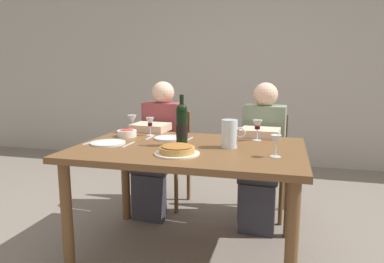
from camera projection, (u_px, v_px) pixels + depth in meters
ground_plane at (189, 252)px, 2.48m from camera, size 8.00×8.00×0.00m
back_wall at (239, 59)px, 4.70m from camera, size 8.00×0.10×2.80m
dining_table at (189, 160)px, 2.36m from camera, size 1.50×1.00×0.76m
wine_bottle at (182, 125)px, 2.34m from camera, size 0.08×0.08×0.34m
water_pitcher at (230, 135)px, 2.30m from camera, size 0.16×0.10×0.18m
baked_tart at (177, 150)px, 2.13m from camera, size 0.27×0.27×0.06m
salad_bowl at (127, 133)px, 2.69m from camera, size 0.15×0.15×0.06m
wine_glass_left_diner at (276, 141)px, 2.05m from camera, size 0.07×0.07×0.13m
wine_glass_right_diner at (150, 123)px, 2.72m from camera, size 0.06×0.06×0.14m
wine_glass_centre at (132, 120)px, 2.85m from camera, size 0.07×0.07×0.14m
wine_glass_spare at (257, 126)px, 2.53m from camera, size 0.07×0.07×0.15m
dinner_plate_left_setting at (108, 143)px, 2.43m from camera, size 0.24×0.24×0.01m
dinner_plate_right_setting at (169, 138)px, 2.60m from camera, size 0.22×0.22×0.01m
fork_left_setting at (90, 142)px, 2.47m from camera, size 0.04×0.16×0.00m
knife_left_setting at (128, 145)px, 2.39m from camera, size 0.01×0.18×0.00m
knife_right_setting at (189, 140)px, 2.57m from camera, size 0.02×0.18×0.00m
spoon_right_setting at (150, 138)px, 2.64m from camera, size 0.02×0.16×0.00m
chair_left at (169, 151)px, 3.36m from camera, size 0.42×0.42×0.87m
diner_left at (159, 144)px, 3.12m from camera, size 0.35×0.52×1.16m
chair_right at (265, 158)px, 3.12m from camera, size 0.42×0.42×0.87m
diner_right at (262, 150)px, 2.88m from camera, size 0.35×0.52×1.16m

